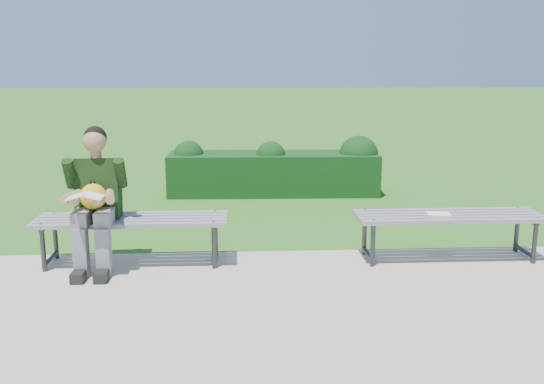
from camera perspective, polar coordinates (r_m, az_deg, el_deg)
The scene contains 7 objects.
ground at distance 6.21m, azimuth 0.89°, elevation -5.75°, with size 80.00×80.00×0.00m.
walkway at distance 4.58m, azimuth 2.46°, elevation -12.36°, with size 30.00×3.50×0.02m.
hedge at distance 8.91m, azimuth 0.59°, elevation 2.10°, with size 3.08×0.84×0.86m.
bench_left at distance 5.88m, azimuth -13.06°, elevation -2.88°, with size 1.80×0.50×0.46m.
bench_right at distance 6.12m, azimuth 16.29°, elevation -2.49°, with size 1.80×0.50×0.46m.
seated_boy at distance 5.79m, azimuth -16.28°, elevation -0.26°, with size 0.56×0.76×1.31m.
paper_sheet at distance 6.07m, azimuth 15.43°, elevation -1.99°, with size 0.24×0.19×0.01m.
Camera 1 is at (-0.42, -5.90, 1.91)m, focal length 40.00 mm.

